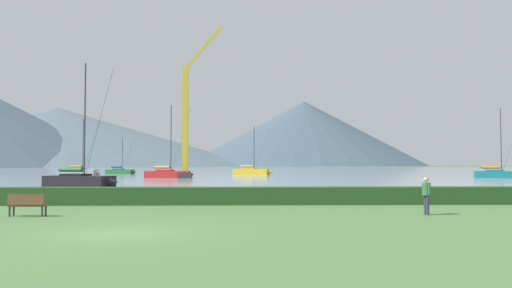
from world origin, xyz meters
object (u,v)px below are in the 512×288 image
object	(u,v)px
sailboat_slip_2	(80,172)
person_seated_viewer	(426,192)
sailboat_slip_7	(168,174)
sailboat_slip_8	(498,174)
dock_crane	(187,127)
park_bench_near_path	(27,204)
sailboat_slip_1	(252,171)
sailboat_slip_4	(120,171)
sailboat_slip_6	(80,180)

from	to	relation	value
sailboat_slip_2	person_seated_viewer	distance (m)	81.69
sailboat_slip_7	person_seated_viewer	size ratio (longest dim) A/B	6.71
sailboat_slip_8	person_seated_viewer	size ratio (longest dim) A/B	6.45
sailboat_slip_2	dock_crane	xyz separation A→B (m)	(21.89, -18.71, 7.02)
sailboat_slip_2	person_seated_viewer	xyz separation A→B (m)	(38.37, -72.12, 0.31)
park_bench_near_path	person_seated_viewer	xyz separation A→B (m)	(17.09, 0.19, 0.44)
sailboat_slip_1	sailboat_slip_4	size ratio (longest dim) A/B	1.23
sailboat_slip_8	dock_crane	world-z (taller)	dock_crane
person_seated_viewer	dock_crane	xyz separation A→B (m)	(-16.47, 53.41, 6.71)
sailboat_slip_4	park_bench_near_path	world-z (taller)	sailboat_slip_4
sailboat_slip_6	person_seated_viewer	size ratio (longest dim) A/B	7.13
sailboat_slip_6	sailboat_slip_2	bearing A→B (deg)	128.69
sailboat_slip_1	dock_crane	distance (m)	24.86
sailboat_slip_4	dock_crane	world-z (taller)	dock_crane
sailboat_slip_4	person_seated_viewer	bearing A→B (deg)	-53.13
sailboat_slip_7	dock_crane	xyz separation A→B (m)	(2.96, -1.26, 7.03)
sailboat_slip_4	sailboat_slip_7	xyz separation A→B (m)	(14.39, -29.15, 0.09)
sailboat_slip_1	sailboat_slip_2	bearing A→B (deg)	-157.52
sailboat_slip_4	sailboat_slip_7	world-z (taller)	sailboat_slip_7
sailboat_slip_8	dock_crane	bearing A→B (deg)	-161.33
sailboat_slip_8	person_seated_viewer	distance (m)	61.89
sailboat_slip_7	person_seated_viewer	bearing A→B (deg)	-55.16
sailboat_slip_2	sailboat_slip_7	xyz separation A→B (m)	(18.94, -17.45, -0.00)
sailboat_slip_1	sailboat_slip_4	bearing A→B (deg)	179.61
sailboat_slip_4	sailboat_slip_8	size ratio (longest dim) A/B	0.72
park_bench_near_path	person_seated_viewer	bearing A→B (deg)	4.62
sailboat_slip_6	dock_crane	size ratio (longest dim) A/B	0.51
sailboat_slip_4	person_seated_viewer	xyz separation A→B (m)	(33.82, -83.81, 0.41)
sailboat_slip_1	park_bench_near_path	bearing A→B (deg)	-80.78
sailboat_slip_4	person_seated_viewer	distance (m)	90.38
sailboat_slip_1	sailboat_slip_8	world-z (taller)	sailboat_slip_8
sailboat_slip_2	sailboat_slip_8	world-z (taller)	sailboat_slip_8
sailboat_slip_6	sailboat_slip_8	world-z (taller)	sailboat_slip_6
sailboat_slip_2	dock_crane	world-z (taller)	dock_crane
sailboat_slip_1	park_bench_near_path	xyz separation A→B (m)	(-10.84, -75.15, -0.13)
dock_crane	sailboat_slip_2	bearing A→B (deg)	139.48
park_bench_near_path	sailboat_slip_6	bearing A→B (deg)	107.54
sailboat_slip_4	sailboat_slip_7	distance (m)	32.50
sailboat_slip_8	park_bench_near_path	distance (m)	72.17
sailboat_slip_7	park_bench_near_path	world-z (taller)	sailboat_slip_7
person_seated_viewer	sailboat_slip_2	bearing A→B (deg)	109.65
person_seated_viewer	dock_crane	bearing A→B (deg)	98.78
sailboat_slip_2	park_bench_near_path	world-z (taller)	sailboat_slip_2
sailboat_slip_7	sailboat_slip_8	distance (m)	50.59
park_bench_near_path	dock_crane	size ratio (longest dim) A/B	0.07
sailboat_slip_4	sailboat_slip_6	xyz separation A→B (m)	(10.43, -57.90, 0.10)
sailboat_slip_6	sailboat_slip_7	world-z (taller)	sailboat_slip_6
sailboat_slip_2	sailboat_slip_7	bearing A→B (deg)	-29.89
sailboat_slip_2	sailboat_slip_1	bearing A→B (deg)	17.82
park_bench_near_path	dock_crane	bearing A→B (deg)	93.31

